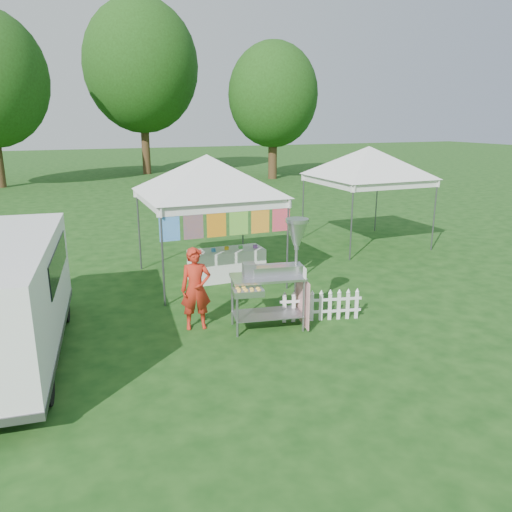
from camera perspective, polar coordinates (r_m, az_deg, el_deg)
name	(u,v)px	position (r m, az deg, el deg)	size (l,w,h in m)	color
ground	(266,333)	(9.27, 1.20, -8.77)	(120.00, 120.00, 0.00)	#143F12
canopy_main	(207,155)	(11.76, -5.67, 11.42)	(4.24, 4.24, 3.45)	#59595E
canopy_right	(369,146)	(15.56, 12.82, 12.11)	(4.24, 4.24, 3.45)	#59595E
tree_mid	(141,66)	(36.46, -13.00, 20.37)	(7.60, 7.60, 11.52)	#3E2916
tree_right	(273,95)	(32.64, 1.97, 17.90)	(5.60, 5.60, 8.42)	#3E2916
donut_cart	(279,266)	(9.11, 2.69, -1.10)	(1.61, 1.00, 2.05)	gray
vendor	(196,289)	(9.26, -6.89, -3.74)	(0.56, 0.37, 1.55)	red
picket_fence	(321,306)	(9.78, 7.42, -5.74)	(1.58, 0.42, 0.56)	white
display_table	(227,264)	(12.18, -3.36, -0.94)	(1.80, 0.70, 0.73)	white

